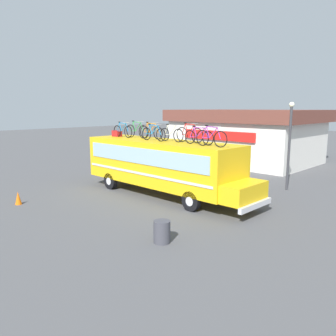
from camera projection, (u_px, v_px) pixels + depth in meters
ground_plane at (160, 194)px, 18.12m from camera, size 120.00×120.00×0.00m
bus at (162, 163)px, 17.70m from camera, size 10.42×2.63×2.88m
luggage_bag_1 at (117, 134)px, 20.13m from camera, size 0.56×0.36×0.36m
rooftop_bicycle_1 at (123, 131)px, 19.56m from camera, size 1.69×0.44×0.90m
rooftop_bicycle_2 at (137, 131)px, 19.14m from camera, size 1.84×0.44×0.98m
rooftop_bicycle_3 at (151, 132)px, 18.55m from camera, size 1.80×0.44×0.93m
rooftop_bicycle_4 at (153, 134)px, 17.46m from camera, size 1.74×0.44×0.89m
rooftop_bicycle_5 at (171, 134)px, 17.02m from camera, size 1.63×0.44×0.89m
rooftop_bicycle_6 at (189, 134)px, 16.58m from camera, size 1.72×0.44×0.98m
rooftop_bicycle_7 at (199, 137)px, 15.67m from camera, size 1.72×0.44×0.87m
rooftop_bicycle_8 at (211, 138)px, 14.84m from camera, size 1.70×0.44×0.95m
roadside_building at (246, 135)px, 28.77m from camera, size 11.60×8.51×4.41m
trash_bin at (162, 232)px, 11.53m from camera, size 0.58×0.58×0.78m
traffic_cone at (18, 198)px, 16.13m from camera, size 0.31×0.31×0.63m
street_lamp at (290, 140)px, 18.60m from camera, size 0.29×0.29×4.88m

